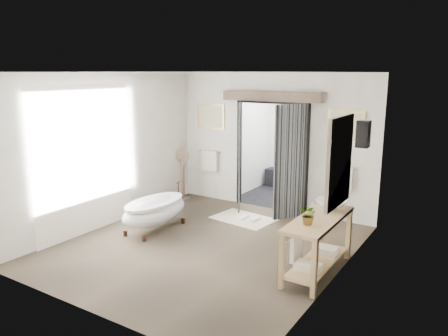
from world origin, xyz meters
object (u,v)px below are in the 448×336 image
at_px(vanity, 316,240).
at_px(rug, 243,219).
at_px(clawfoot_tub, 155,210).
at_px(basin, 332,205).

bearing_deg(vanity, rug, 144.05).
relative_size(clawfoot_tub, vanity, 0.98).
bearing_deg(clawfoot_tub, basin, 5.95).
distance_m(clawfoot_tub, basin, 3.32).
height_order(clawfoot_tub, vanity, vanity).
bearing_deg(clawfoot_tub, rug, 51.57).
bearing_deg(vanity, basin, 83.42).
xyz_separation_m(vanity, basin, (0.05, 0.45, 0.43)).
relative_size(clawfoot_tub, rug, 1.31).
xyz_separation_m(clawfoot_tub, vanity, (3.20, -0.11, 0.13)).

